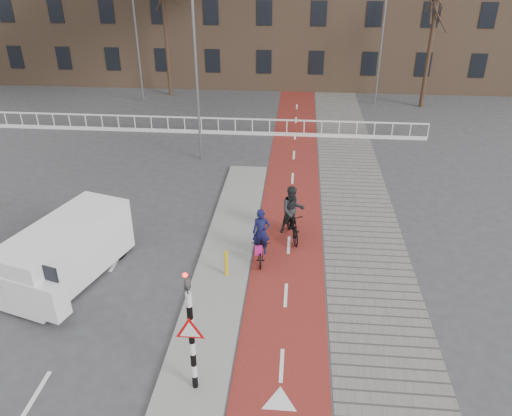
{
  "coord_description": "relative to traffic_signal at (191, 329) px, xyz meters",
  "views": [
    {
      "loc": [
        1.69,
        -10.72,
        9.8
      ],
      "look_at": [
        0.28,
        5.0,
        1.5
      ],
      "focal_mm": 35.0,
      "sensor_mm": 36.0,
      "label": 1
    }
  ],
  "objects": [
    {
      "name": "van",
      "position": [
        -5.04,
        4.35,
        -0.94
      ],
      "size": [
        3.1,
        4.98,
        2.0
      ],
      "rotation": [
        0.0,
        0.0,
        -0.29
      ],
      "color": "white",
      "rests_on": "ground"
    },
    {
      "name": "cyclist_near",
      "position": [
        1.15,
        6.04,
        -1.34
      ],
      "size": [
        0.77,
        1.87,
        1.92
      ],
      "rotation": [
        0.0,
        0.0,
        0.07
      ],
      "color": "black",
      "rests_on": "bike_lane"
    },
    {
      "name": "curb_island",
      "position": [
        -0.1,
        6.02,
        -1.93
      ],
      "size": [
        1.8,
        16.0,
        0.12
      ],
      "primitive_type": "cube",
      "color": "gray",
      "rests_on": "ground"
    },
    {
      "name": "streetlight_near",
      "position": [
        -2.7,
        15.05,
        2.05
      ],
      "size": [
        0.12,
        0.12,
        8.08
      ],
      "primitive_type": "cylinder",
      "color": "slate",
      "rests_on": "ground"
    },
    {
      "name": "railing",
      "position": [
        -4.4,
        19.02,
        -1.68
      ],
      "size": [
        28.0,
        0.1,
        0.99
      ],
      "color": "silver",
      "rests_on": "ground"
    },
    {
      "name": "bike_lane",
      "position": [
        2.1,
        12.02,
        -1.98
      ],
      "size": [
        2.5,
        60.0,
        0.01
      ],
      "primitive_type": "cube",
      "color": "maroon",
      "rests_on": "ground"
    },
    {
      "name": "streetlight_left",
      "position": [
        -8.82,
        25.48,
        2.16
      ],
      "size": [
        0.12,
        0.12,
        8.31
      ],
      "primitive_type": "cylinder",
      "color": "slate",
      "rests_on": "ground"
    },
    {
      "name": "ground",
      "position": [
        0.6,
        2.02,
        -1.99
      ],
      "size": [
        120.0,
        120.0,
        0.0
      ],
      "primitive_type": "plane",
      "color": "#38383A",
      "rests_on": "ground"
    },
    {
      "name": "cyclist_far",
      "position": [
        2.19,
        7.56,
        -1.11
      ],
      "size": [
        1.05,
        2.07,
        2.12
      ],
      "rotation": [
        0.0,
        0.0,
        0.24
      ],
      "color": "black",
      "rests_on": "bike_lane"
    },
    {
      "name": "streetlight_right",
      "position": [
        7.53,
        26.25,
        1.84
      ],
      "size": [
        0.12,
        0.12,
        7.65
      ],
      "primitive_type": "cylinder",
      "color": "slate",
      "rests_on": "ground"
    },
    {
      "name": "traffic_signal",
      "position": [
        0.0,
        0.0,
        0.0
      ],
      "size": [
        0.8,
        0.8,
        3.68
      ],
      "color": "black",
      "rests_on": "curb_island"
    },
    {
      "name": "bollard",
      "position": [
        0.1,
        4.79,
        -1.42
      ],
      "size": [
        0.12,
        0.12,
        0.91
      ],
      "primitive_type": "cylinder",
      "color": "gold",
      "rests_on": "curb_island"
    },
    {
      "name": "tree_mid",
      "position": [
        -7.28,
        27.29,
        2.36
      ],
      "size": [
        0.27,
        0.27,
        8.7
      ],
      "primitive_type": "cylinder",
      "color": "#322016",
      "rests_on": "ground"
    },
    {
      "name": "sidewalk",
      "position": [
        4.9,
        12.02,
        -1.98
      ],
      "size": [
        3.0,
        60.0,
        0.01
      ],
      "primitive_type": "cube",
      "color": "slate",
      "rests_on": "ground"
    },
    {
      "name": "tree_right",
      "position": [
        10.61,
        25.86,
        1.89
      ],
      "size": [
        0.28,
        0.28,
        7.76
      ],
      "primitive_type": "cylinder",
      "color": "#322016",
      "rests_on": "ground"
    }
  ]
}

